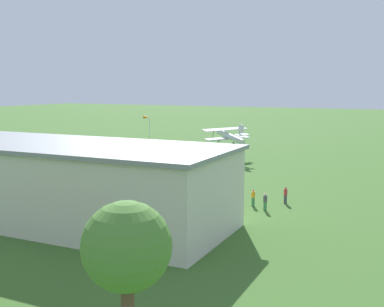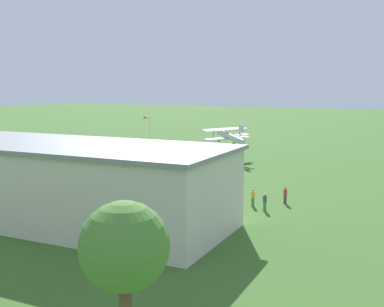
% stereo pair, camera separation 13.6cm
% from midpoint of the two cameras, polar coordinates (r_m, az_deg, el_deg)
% --- Properties ---
extents(ground_plane, '(400.00, 400.00, 0.00)m').
position_cam_midpoint_polar(ground_plane, '(75.96, 0.95, -1.12)').
color(ground_plane, '#3D6628').
extents(hangar, '(30.71, 12.51, 7.11)m').
position_cam_midpoint_polar(hangar, '(44.31, -14.88, -3.33)').
color(hangar, beige).
rests_on(hangar, ground_plane).
extents(biplane, '(7.11, 8.75, 3.91)m').
position_cam_midpoint_polar(biplane, '(77.75, 4.54, 2.11)').
color(biplane, silver).
extents(car_white, '(2.08, 4.12, 1.68)m').
position_cam_midpoint_polar(car_white, '(64.99, -20.16, -2.41)').
color(car_white, white).
rests_on(car_white, ground_plane).
extents(person_by_parked_cars, '(0.50, 0.50, 1.78)m').
position_cam_midpoint_polar(person_by_parked_cars, '(47.39, 8.76, -5.72)').
color(person_by_parked_cars, '#33723F').
rests_on(person_by_parked_cars, ground_plane).
extents(person_walking_on_apron, '(0.53, 0.53, 1.63)m').
position_cam_midpoint_polar(person_walking_on_apron, '(61.97, -13.07, -2.66)').
color(person_walking_on_apron, beige).
rests_on(person_walking_on_apron, ground_plane).
extents(person_beside_truck, '(0.53, 0.53, 1.78)m').
position_cam_midpoint_polar(person_beside_truck, '(50.61, 11.13, -4.90)').
color(person_beside_truck, '#3F3F47').
rests_on(person_beside_truck, ground_plane).
extents(person_watching_takeoff, '(0.53, 0.53, 1.67)m').
position_cam_midpoint_polar(person_watching_takeoff, '(66.68, -14.79, -1.95)').
color(person_watching_takeoff, '#72338C').
rests_on(person_watching_takeoff, ground_plane).
extents(person_near_hangar_door, '(0.44, 0.44, 1.73)m').
position_cam_midpoint_polar(person_near_hangar_door, '(49.05, 7.34, -5.26)').
color(person_near_hangar_door, '#33723F').
rests_on(person_near_hangar_door, ground_plane).
extents(tree_near_perimeter_road, '(3.78, 3.78, 7.47)m').
position_cam_midpoint_polar(tree_near_perimeter_road, '(20.13, -7.89, -11.14)').
color(tree_near_perimeter_road, brown).
rests_on(tree_near_perimeter_road, ground_plane).
extents(windsock, '(1.47, 0.92, 6.29)m').
position_cam_midpoint_polar(windsock, '(95.24, -5.32, 4.05)').
color(windsock, silver).
rests_on(windsock, ground_plane).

